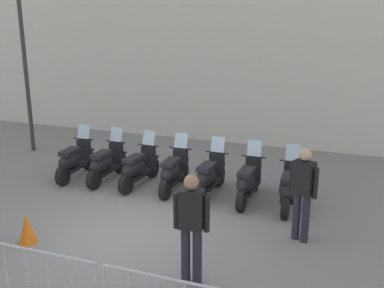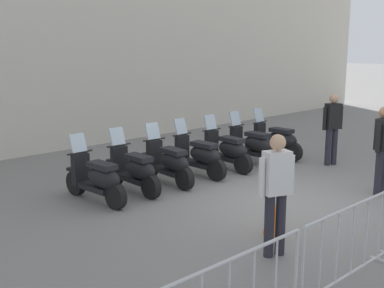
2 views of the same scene
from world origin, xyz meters
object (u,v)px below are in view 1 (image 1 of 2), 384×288
motorcycle_4 (209,177)px  motorcycle_6 (289,188)px  motorcycle_3 (173,172)px  traffic_cone (27,229)px  officer_near_row_end (191,223)px  officer_by_barriers (303,189)px  street_lamp (21,25)px  motorcycle_2 (138,168)px  motorcycle_1 (106,164)px  motorcycle_5 (248,182)px  barrier_segment_2 (29,285)px  motorcycle_0 (74,161)px

motorcycle_4 → motorcycle_6: size_ratio=1.00×
motorcycle_3 → traffic_cone: bearing=-121.3°
officer_near_row_end → officer_by_barriers: same height
street_lamp → motorcycle_6: bearing=-18.7°
motorcycle_2 → motorcycle_4: (1.76, -0.21, 0.00)m
street_lamp → motorcycle_3: bearing=-23.4°
motorcycle_1 → traffic_cone: 3.23m
motorcycle_6 → traffic_cone: bearing=-149.5°
motorcycle_3 → motorcycle_5: (1.75, -0.25, 0.00)m
barrier_segment_2 → officer_by_barriers: bearing=42.0°
traffic_cone → motorcycle_2: bearing=72.9°
motorcycle_2 → officer_by_barriers: 4.24m
street_lamp → barrier_segment_2: bearing=-57.8°
barrier_segment_2 → motorcycle_0: bearing=111.9°
motorcycle_0 → motorcycle_3: same height
motorcycle_1 → motorcycle_2: size_ratio=1.00×
motorcycle_3 → traffic_cone: size_ratio=3.14×
motorcycle_0 → street_lamp: size_ratio=0.28×
motorcycle_5 → barrier_segment_2: size_ratio=0.83×
motorcycle_2 → officer_near_row_end: size_ratio=0.99×
motorcycle_1 → street_lamp: bearing=148.7°
motorcycle_6 → barrier_segment_2: (-3.20, -4.50, 0.07)m
motorcycle_3 → street_lamp: bearing=156.6°
motorcycle_0 → traffic_cone: (0.80, -3.29, -0.18)m
motorcycle_4 → street_lamp: 7.14m
motorcycle_2 → motorcycle_5: size_ratio=1.00×
officer_by_barriers → motorcycle_1: bearing=156.8°
motorcycle_6 → barrier_segment_2: bearing=-125.4°
officer_near_row_end → motorcycle_6: bearing=66.9°
motorcycle_5 → traffic_cone: (-3.60, -2.79, -0.18)m
motorcycle_6 → traffic_cone: 5.19m
motorcycle_2 → officer_near_row_end: (2.18, -3.63, 0.53)m
barrier_segment_2 → officer_near_row_end: 2.34m
motorcycle_4 → barrier_segment_2: bearing=-106.9°
motorcycle_2 → motorcycle_3: bearing=-4.7°
motorcycle_5 → motorcycle_6: same height
motorcycle_2 → motorcycle_4: size_ratio=1.00×
motorcycle_2 → officer_by_barriers: size_ratio=0.99×
motorcycle_0 → traffic_cone: size_ratio=3.14×
motorcycle_1 → officer_by_barriers: 5.08m
motorcycle_4 → barrier_segment_2: motorcycle_4 is taller
motorcycle_1 → motorcycle_4: size_ratio=1.00×
motorcycle_4 → traffic_cone: 3.98m
motorcycle_1 → officer_by_barriers: size_ratio=1.00×
motorcycle_4 → officer_near_row_end: 3.48m
officer_by_barriers → motorcycle_2: bearing=153.6°
traffic_cone → motorcycle_3: bearing=58.7°
officer_by_barriers → motorcycle_0: bearing=159.6°
barrier_segment_2 → street_lamp: size_ratio=0.34×
motorcycle_5 → officer_by_barriers: officer_by_barriers is taller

